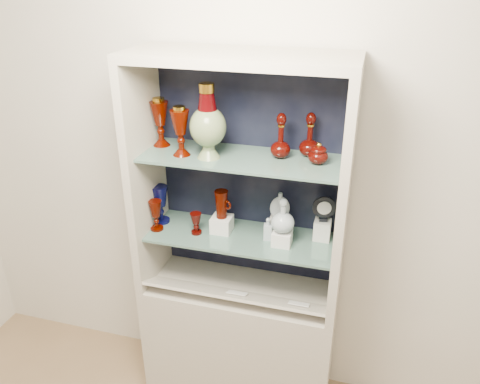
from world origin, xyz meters
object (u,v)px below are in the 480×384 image
(pedestal_lamp_left, at_px, (160,122))
(clear_square_bottle, at_px, (268,229))
(clear_round_decanter, at_px, (283,216))
(ruby_goblet_tall, at_px, (156,215))
(ruby_pitcher, at_px, (221,204))
(cobalt_goblet, at_px, (160,204))
(enamel_urn, at_px, (208,122))
(ruby_goblet_small, at_px, (196,223))
(cameo_medallion, at_px, (324,209))
(ruby_decanter_b, at_px, (310,133))
(ruby_decanter_a, at_px, (281,133))
(pedestal_lamp_right, at_px, (180,131))
(lidded_bowl, at_px, (318,153))
(flat_flask, at_px, (280,205))

(pedestal_lamp_left, height_order, clear_square_bottle, pedestal_lamp_left)
(pedestal_lamp_left, bearing_deg, clear_round_decanter, -6.68)
(ruby_goblet_tall, bearing_deg, ruby_pitcher, 12.58)
(clear_square_bottle, bearing_deg, cobalt_goblet, 177.74)
(pedestal_lamp_left, distance_m, enamel_urn, 0.29)
(ruby_goblet_small, relative_size, cameo_medallion, 0.85)
(pedestal_lamp_left, height_order, cobalt_goblet, pedestal_lamp_left)
(ruby_decanter_b, bearing_deg, ruby_goblet_tall, -168.34)
(ruby_decanter_b, height_order, clear_square_bottle, ruby_decanter_b)
(ruby_decanter_a, height_order, cobalt_goblet, ruby_decanter_a)
(pedestal_lamp_right, bearing_deg, cameo_medallion, 10.80)
(pedestal_lamp_left, bearing_deg, ruby_pitcher, -5.56)
(ruby_goblet_small, bearing_deg, pedestal_lamp_left, 156.07)
(ruby_decanter_a, xyz_separation_m, lidded_bowl, (0.17, -0.03, -0.07))
(ruby_pitcher, relative_size, cameo_medallion, 1.08)
(ruby_decanter_b, xyz_separation_m, ruby_pitcher, (-0.40, -0.08, -0.38))
(ruby_decanter_b, distance_m, cameo_medallion, 0.38)
(pedestal_lamp_right, relative_size, ruby_pitcher, 1.60)
(lidded_bowl, relative_size, cameo_medallion, 0.76)
(pedestal_lamp_right, relative_size, enamel_urn, 0.68)
(ruby_decanter_b, distance_m, ruby_goblet_small, 0.72)
(pedestal_lamp_left, distance_m, clear_round_decanter, 0.74)
(ruby_goblet_small, xyz_separation_m, cameo_medallion, (0.61, 0.12, 0.11))
(ruby_goblet_tall, distance_m, cameo_medallion, 0.84)
(clear_square_bottle, xyz_separation_m, flat_flask, (0.04, 0.08, 0.10))
(ruby_decanter_a, xyz_separation_m, ruby_goblet_small, (-0.40, -0.08, -0.48))
(lidded_bowl, bearing_deg, clear_round_decanter, -164.33)
(ruby_decanter_a, distance_m, clear_round_decanter, 0.39)
(ruby_pitcher, bearing_deg, clear_square_bottle, 17.50)
(ruby_goblet_small, xyz_separation_m, flat_flask, (0.40, 0.12, 0.10))
(ruby_decanter_a, relative_size, ruby_goblet_tall, 1.46)
(cobalt_goblet, distance_m, ruby_pitcher, 0.34)
(lidded_bowl, relative_size, flat_flask, 0.75)
(lidded_bowl, xyz_separation_m, cobalt_goblet, (-0.79, 0.01, -0.37))
(enamel_urn, relative_size, lidded_bowl, 3.35)
(pedestal_lamp_right, height_order, enamel_urn, enamel_urn)
(ruby_goblet_small, bearing_deg, clear_square_bottle, 6.63)
(lidded_bowl, height_order, ruby_goblet_tall, lidded_bowl)
(flat_flask, xyz_separation_m, cameo_medallion, (0.21, -0.00, 0.01))
(lidded_bowl, height_order, cobalt_goblet, lidded_bowl)
(clear_round_decanter, xyz_separation_m, cameo_medallion, (0.18, 0.10, 0.01))
(ruby_goblet_small, xyz_separation_m, ruby_pitcher, (0.12, 0.06, 0.10))
(enamel_urn, height_order, flat_flask, enamel_urn)
(ruby_decanter_b, relative_size, ruby_goblet_tall, 1.35)
(pedestal_lamp_right, distance_m, ruby_goblet_tall, 0.48)
(pedestal_lamp_right, distance_m, enamel_urn, 0.14)
(pedestal_lamp_left, xyz_separation_m, ruby_goblet_small, (0.19, -0.09, -0.48))
(cameo_medallion, bearing_deg, flat_flask, 168.67)
(cameo_medallion, bearing_deg, ruby_goblet_tall, 178.19)
(ruby_decanter_a, height_order, lidded_bowl, ruby_decanter_a)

